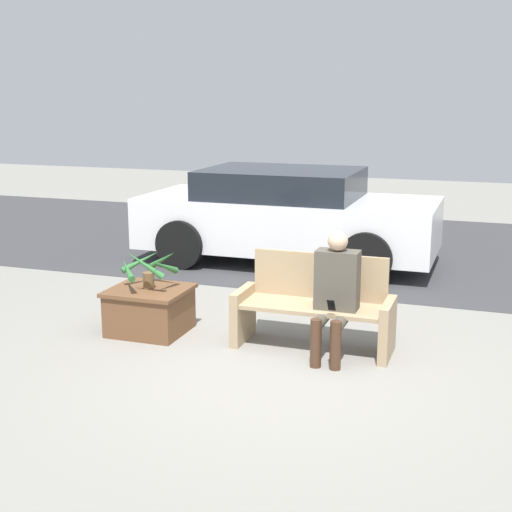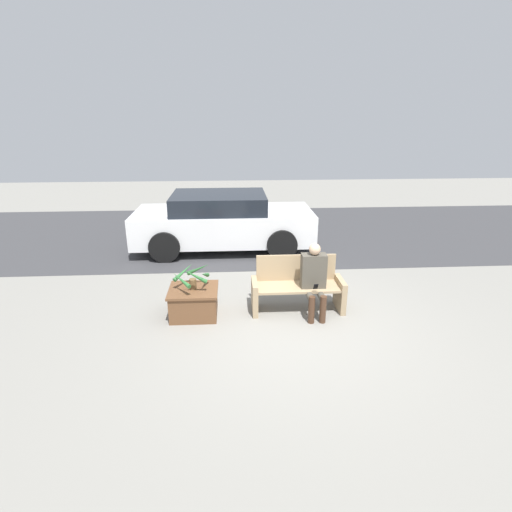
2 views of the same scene
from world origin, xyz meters
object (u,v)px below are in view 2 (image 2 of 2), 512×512
planter_box (194,301)px  bench (297,286)px  parked_car (223,221)px  potted_plant (193,276)px  person_seated (314,277)px

planter_box → bench: bearing=4.8°
parked_car → bench: bearing=-68.9°
planter_box → potted_plant: potted_plant is taller
person_seated → planter_box: size_ratio=1.51×
potted_plant → person_seated: bearing=-1.0°
bench → person_seated: person_seated is taller
planter_box → parked_car: size_ratio=0.19×
bench → potted_plant: 1.77m
planter_box → potted_plant: bearing=-72.9°
bench → parked_car: size_ratio=0.36×
potted_plant → parked_car: 3.55m
parked_car → person_seated: bearing=-66.5°
planter_box → potted_plant: size_ratio=1.22×
bench → parked_car: 3.63m
person_seated → parked_car: (-1.55, 3.56, 0.05)m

